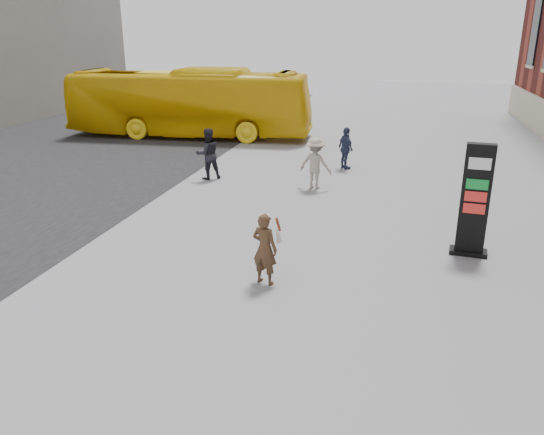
% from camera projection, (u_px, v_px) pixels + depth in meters
% --- Properties ---
extents(ground, '(100.00, 100.00, 0.00)m').
position_uv_depth(ground, '(279.00, 271.00, 11.76)').
color(ground, '#9E9EA3').
extents(info_pylon, '(0.89, 0.51, 2.66)m').
position_uv_depth(info_pylon, '(475.00, 201.00, 12.22)').
color(info_pylon, black).
rests_on(info_pylon, ground).
extents(woman, '(0.70, 0.66, 1.55)m').
position_uv_depth(woman, '(265.00, 248.00, 10.93)').
color(woman, '#412C18').
rests_on(woman, ground).
extents(bus, '(12.29, 3.64, 3.38)m').
position_uv_depth(bus, '(190.00, 103.00, 26.49)').
color(bus, yellow).
rests_on(bus, road).
extents(pedestrian_a, '(1.12, 1.08, 1.82)m').
position_uv_depth(pedestrian_a, '(208.00, 154.00, 18.90)').
color(pedestrian_a, black).
rests_on(pedestrian_a, ground).
extents(pedestrian_b, '(1.22, 0.86, 1.72)m').
position_uv_depth(pedestrian_b, '(315.00, 164.00, 17.73)').
color(pedestrian_b, gray).
rests_on(pedestrian_b, ground).
extents(pedestrian_c, '(0.88, 1.00, 1.61)m').
position_uv_depth(pedestrian_c, '(346.00, 148.00, 20.32)').
color(pedestrian_c, '#2E3555').
rests_on(pedestrian_c, ground).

